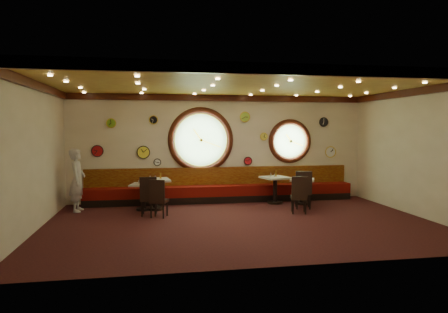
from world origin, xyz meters
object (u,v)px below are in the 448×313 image
(condiment_a_pepper, at_px, (143,182))
(waiter, at_px, (77,180))
(condiment_d_bottle, at_px, (304,176))
(condiment_d_salt, at_px, (299,177))
(condiment_b_pepper, at_px, (155,177))
(condiment_a_salt, at_px, (139,182))
(condiment_c_pepper, at_px, (275,175))
(condiment_c_salt, at_px, (271,175))
(condiment_b_bottle, at_px, (161,176))
(table_c, at_px, (275,187))
(table_d, at_px, (302,188))
(chair_a, at_px, (149,193))
(table_b, at_px, (155,190))
(condiment_d_pepper, at_px, (303,177))
(condiment_a_bottle, at_px, (148,180))
(condiment_b_salt, at_px, (150,177))
(chair_b, at_px, (158,196))
(condiment_c_bottle, at_px, (276,174))
(table_a, at_px, (144,193))
(chair_d, at_px, (303,187))
(chair_c, at_px, (299,192))

(condiment_a_pepper, xyz_separation_m, waiter, (-1.70, 0.21, 0.07))
(condiment_d_bottle, height_order, waiter, waiter)
(condiment_d_salt, height_order, condiment_b_pepper, condiment_b_pepper)
(condiment_a_salt, bearing_deg, condiment_c_pepper, 3.94)
(condiment_a_pepper, xyz_separation_m, condiment_c_pepper, (3.77, 0.39, 0.06))
(condiment_a_pepper, bearing_deg, condiment_c_salt, 7.41)
(condiment_b_bottle, bearing_deg, condiment_c_salt, 5.58)
(waiter, bearing_deg, condiment_a_pepper, -96.02)
(table_c, xyz_separation_m, table_d, (0.74, -0.24, -0.03))
(condiment_b_bottle, bearing_deg, chair_a, -109.96)
(table_b, xyz_separation_m, condiment_d_pepper, (4.23, 0.05, 0.26))
(condiment_d_pepper, bearing_deg, condiment_a_salt, -179.78)
(condiment_c_pepper, height_order, waiter, waiter)
(condiment_a_salt, distance_m, condiment_a_bottle, 0.24)
(condiment_c_pepper, relative_size, condiment_a_bottle, 0.53)
(condiment_a_salt, bearing_deg, condiment_a_pepper, -47.82)
(condiment_d_pepper, bearing_deg, condiment_c_pepper, 162.24)
(table_c, xyz_separation_m, condiment_c_pepper, (-0.02, 0.00, 0.33))
(condiment_b_pepper, bearing_deg, table_c, 6.00)
(condiment_b_salt, bearing_deg, table_d, 0.69)
(condiment_d_salt, bearing_deg, condiment_d_pepper, -23.40)
(condiment_d_salt, relative_size, condiment_d_pepper, 1.04)
(condiment_b_salt, relative_size, condiment_b_pepper, 0.92)
(condiment_d_pepper, bearing_deg, condiment_c_salt, 158.66)
(table_b, height_order, chair_b, chair_b)
(condiment_c_bottle, bearing_deg, condiment_b_pepper, -172.85)
(table_b, height_order, condiment_b_salt, condiment_b_salt)
(table_d, xyz_separation_m, condiment_b_salt, (-4.34, -0.05, 0.41))
(condiment_c_salt, distance_m, condiment_a_bottle, 3.58)
(table_d, relative_size, chair_a, 1.44)
(table_a, xyz_separation_m, chair_d, (4.30, -0.58, 0.15))
(condiment_c_salt, relative_size, condiment_b_pepper, 1.10)
(table_a, height_order, condiment_a_bottle, condiment_a_bottle)
(chair_b, bearing_deg, condiment_a_salt, 134.12)
(table_c, relative_size, chair_a, 1.42)
(table_b, distance_m, chair_b, 1.03)
(table_c, relative_size, table_d, 0.99)
(table_b, distance_m, condiment_d_bottle, 4.29)
(condiment_a_salt, relative_size, condiment_b_salt, 0.99)
(table_c, relative_size, condiment_c_pepper, 10.09)
(chair_a, xyz_separation_m, condiment_a_bottle, (-0.04, 0.84, 0.23))
(table_a, distance_m, table_c, 3.79)
(table_d, xyz_separation_m, chair_c, (-0.56, -1.25, 0.09))
(chair_d, bearing_deg, chair_c, -104.78)
(condiment_c_bottle, bearing_deg, chair_d, -63.90)
(condiment_a_salt, bearing_deg, chair_a, -71.72)
(table_d, bearing_deg, waiter, 179.39)
(chair_d, relative_size, condiment_a_pepper, 6.48)
(condiment_c_pepper, xyz_separation_m, condiment_b_bottle, (-3.30, -0.23, 0.08))
(condiment_a_pepper, distance_m, condiment_b_bottle, 0.52)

